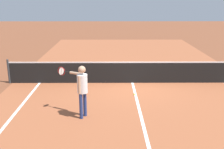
{
  "coord_description": "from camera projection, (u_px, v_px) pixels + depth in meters",
  "views": [
    {
      "loc": [
        -0.97,
        -11.29,
        3.7
      ],
      "look_at": [
        -0.92,
        -2.09,
        1.0
      ],
      "focal_mm": 43.02,
      "sensor_mm": 36.0,
      "label": 1
    }
  ],
  "objects": [
    {
      "name": "court_surface_inbounds",
      "position": [
        132.0,
        83.0,
        11.88
      ],
      "size": [
        10.62,
        24.4,
        0.0
      ],
      "primitive_type": "cube",
      "color": "#9E5433",
      "rests_on": "ground_plane"
    },
    {
      "name": "ground_plane",
      "position": [
        132.0,
        83.0,
        11.88
      ],
      "size": [
        60.0,
        60.0,
        0.0
      ],
      "primitive_type": "plane",
      "color": "brown"
    },
    {
      "name": "line_center_service",
      "position": [
        140.0,
        113.0,
        8.81
      ],
      "size": [
        0.1,
        6.4,
        0.01
      ],
      "primitive_type": "cube",
      "color": "white",
      "rests_on": "ground_plane"
    },
    {
      "name": "tennis_ball_near_net",
      "position": [
        134.0,
        94.0,
        10.41
      ],
      "size": [
        0.07,
        0.07,
        0.07
      ],
      "primitive_type": "sphere",
      "color": "#CCE033",
      "rests_on": "ground_plane"
    },
    {
      "name": "net",
      "position": [
        133.0,
        72.0,
        11.74
      ],
      "size": [
        10.94,
        0.09,
        1.07
      ],
      "color": "#33383D",
      "rests_on": "ground_plane"
    },
    {
      "name": "player_near",
      "position": [
        82.0,
        86.0,
        8.25
      ],
      "size": [
        1.02,
        0.88,
        1.68
      ],
      "color": "navy",
      "rests_on": "ground_plane"
    }
  ]
}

